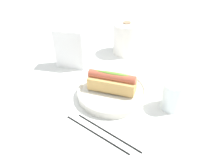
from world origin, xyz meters
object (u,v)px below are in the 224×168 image
Objects in this scene: serving_bowl at (112,92)px; chopstick_near at (108,132)px; paper_towel_roll at (126,38)px; water_glass at (173,97)px; chopstick_far at (96,134)px; hotdog_front at (112,82)px; napkin_box at (70,49)px.

serving_bowl is 1.02× the size of chopstick_near.
water_glass is at bearing -59.55° from paper_towel_roll.
paper_towel_roll reaches higher than chopstick_far.
hotdog_front reaches higher than serving_bowl.
paper_towel_roll is (-0.19, 0.32, 0.03)m from water_glass.
hotdog_front is (0.00, -0.00, 0.04)m from serving_bowl.
chopstick_far is (-0.01, -0.17, -0.05)m from hotdog_front.
chopstick_near is at bearing 48.19° from chopstick_far.
water_glass is 0.41× the size of chopstick_far.
chopstick_far is at bearing -131.19° from chopstick_near.
chopstick_far is (-0.03, -0.01, 0.00)m from chopstick_near.
paper_towel_roll is 0.61× the size of chopstick_near.
paper_towel_roll is at bearing 39.98° from napkin_box.
serving_bowl is 1.02× the size of chopstick_far.
paper_towel_roll is (-0.00, 0.30, 0.05)m from serving_bowl.
chopstick_far is (-0.01, -0.47, -0.06)m from paper_towel_roll.
chopstick_near and chopstick_far have the same top height.
paper_towel_roll is at bearing 90.01° from hotdog_front.
napkin_box is (-0.19, -0.15, 0.01)m from paper_towel_roll.
serving_bowl is 0.19m from water_glass.
napkin_box is at bearing -141.45° from paper_towel_roll.
water_glass is 0.60× the size of napkin_box.
hotdog_front is 0.19m from water_glass.
paper_towel_roll reaches higher than hotdog_front.
paper_towel_roll is at bearing 90.01° from serving_bowl.
hotdog_front reaches higher than chopstick_far.
paper_towel_roll is at bearing 119.49° from chopstick_near.
serving_bowl is at bearing -37.72° from napkin_box.
hotdog_front is 1.71× the size of water_glass.
hotdog_front is 0.30m from paper_towel_roll.
serving_bowl reaches higher than chopstick_near.
serving_bowl is at bearing 175.37° from water_glass.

